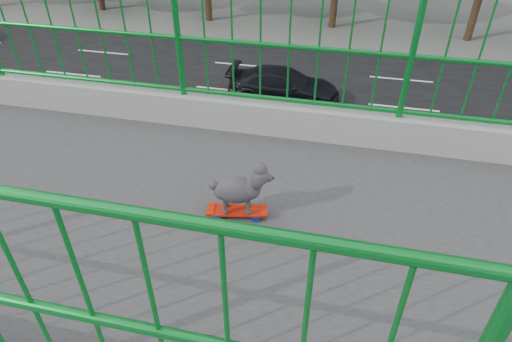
{
  "coord_description": "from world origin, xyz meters",
  "views": [
    {
      "loc": [
        2.22,
        5.53,
        9.21
      ],
      "look_at": [
        -0.56,
        4.9,
        7.13
      ],
      "focal_mm": 31.11,
      "sensor_mm": 36.0,
      "label": 1
    }
  ],
  "objects": [
    {
      "name": "skateboard",
      "position": [
        -0.15,
        4.85,
        7.04
      ],
      "size": [
        0.21,
        0.46,
        0.06
      ],
      "rotation": [
        0.0,
        0.0,
        0.19
      ],
      "color": "red",
      "rests_on": "footbridge"
    },
    {
      "name": "road",
      "position": [
        -13.0,
        0.0,
        0.01
      ],
      "size": [
        18.0,
        90.0,
        0.02
      ],
      "primitive_type": "cube",
      "color": "black",
      "rests_on": "ground"
    },
    {
      "name": "car_0",
      "position": [
        -6.0,
        -0.44,
        0.79
      ],
      "size": [
        1.87,
        4.65,
        1.59
      ],
      "primitive_type": "imported",
      "color": "white",
      "rests_on": "ground"
    },
    {
      "name": "car_3",
      "position": [
        -15.6,
        2.74,
        0.71
      ],
      "size": [
        2.0,
        4.91,
        1.42
      ],
      "primitive_type": "imported",
      "rotation": [
        0.0,
        0.0,
        3.14
      ],
      "color": "black",
      "rests_on": "ground"
    },
    {
      "name": "poodle",
      "position": [
        -0.16,
        4.88,
        7.26
      ],
      "size": [
        0.24,
        0.46,
        0.38
      ],
      "rotation": [
        0.0,
        0.0,
        0.19
      ],
      "color": "#29272C",
      "rests_on": "skateboard"
    },
    {
      "name": "car_2",
      "position": [
        -12.4,
        4.53,
        0.75
      ],
      "size": [
        2.5,
        5.42,
        1.51
      ],
      "primitive_type": "imported",
      "rotation": [
        0.0,
        0.0,
        3.14
      ],
      "color": "black",
      "rests_on": "ground"
    }
  ]
}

